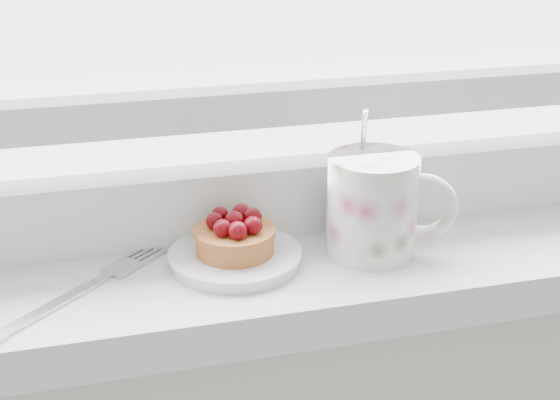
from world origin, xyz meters
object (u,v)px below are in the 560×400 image
object	(u,v)px
saucer	(235,257)
raspberry_tart	(235,235)
fork	(78,292)
floral_mug	(376,204)

from	to	relation	value
saucer	raspberry_tart	size ratio (longest dim) A/B	1.63
saucer	fork	xyz separation A→B (m)	(-0.14, -0.02, -0.00)
saucer	raspberry_tart	distance (m)	0.02
raspberry_tart	fork	xyz separation A→B (m)	(-0.14, -0.02, -0.03)
floral_mug	fork	size ratio (longest dim) A/B	0.84
saucer	fork	world-z (taller)	saucer
raspberry_tart	fork	world-z (taller)	raspberry_tart
saucer	fork	size ratio (longest dim) A/B	0.75
fork	raspberry_tart	bearing A→B (deg)	8.58
raspberry_tart	floral_mug	bearing A→B (deg)	-4.58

